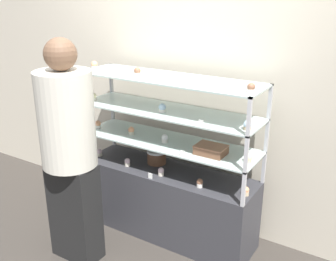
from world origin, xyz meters
TOP-DOWN VIEW (x-y plane):
  - ground_plane at (0.00, 0.00)m, footprint 20.00×20.00m
  - back_wall at (0.00, 0.36)m, footprint 8.00×0.05m
  - display_base at (0.00, 0.00)m, footprint 1.46×0.43m
  - display_riser_lower at (0.00, 0.00)m, footprint 1.46×0.43m
  - display_riser_middle at (0.00, 0.00)m, footprint 1.46×0.43m
  - display_riser_upper at (0.00, 0.00)m, footprint 1.46×0.43m
  - layer_cake_centerpiece at (-0.16, 0.07)m, footprint 0.16×0.16m
  - sheet_cake_frosted at (0.40, -0.05)m, footprint 0.22×0.16m
  - cupcake_0 at (-0.66, -0.07)m, footprint 0.05×0.05m
  - cupcake_1 at (-0.33, -0.10)m, footprint 0.05×0.05m
  - cupcake_2 at (-0.00, -0.11)m, footprint 0.05×0.05m
  - cupcake_3 at (0.35, -0.11)m, footprint 0.05×0.05m
  - cupcake_4 at (0.68, -0.05)m, footprint 0.05×0.05m
  - price_tag_0 at (-0.04, -0.19)m, footprint 0.04×0.00m
  - cupcake_5 at (-0.67, -0.06)m, footprint 0.05×0.05m
  - cupcake_6 at (-0.33, -0.03)m, footprint 0.05×0.05m
  - cupcake_7 at (-0.01, -0.03)m, footprint 0.05×0.05m
  - cupcake_8 at (0.68, -0.04)m, footprint 0.05×0.05m
  - price_tag_1 at (0.24, -0.19)m, footprint 0.04×0.00m
  - cupcake_9 at (-0.67, -0.10)m, footprint 0.06×0.06m
  - cupcake_10 at (-0.01, -0.06)m, footprint 0.06×0.06m
  - cupcake_11 at (0.68, -0.09)m, footprint 0.06×0.06m
  - price_tag_2 at (0.38, -0.19)m, footprint 0.04×0.00m
  - cupcake_12 at (-0.69, -0.04)m, footprint 0.05×0.05m
  - cupcake_13 at (-0.23, -0.06)m, footprint 0.05×0.05m
  - cupcake_14 at (0.21, -0.10)m, footprint 0.05×0.05m
  - cupcake_15 at (0.68, -0.10)m, footprint 0.05×0.05m
  - price_tag_3 at (0.16, -0.19)m, footprint 0.04×0.00m
  - customer_figure at (-0.44, -0.63)m, footprint 0.39×0.39m

SIDE VIEW (x-z plane):
  - ground_plane at x=0.00m, z-range 0.00..0.00m
  - display_base at x=0.00m, z-range 0.00..0.58m
  - price_tag_0 at x=-0.04m, z-range 0.58..0.63m
  - cupcake_0 at x=-0.66m, z-range 0.58..0.65m
  - cupcake_1 at x=-0.33m, z-range 0.58..0.65m
  - cupcake_2 at x=0.00m, z-range 0.58..0.65m
  - cupcake_3 at x=0.35m, z-range 0.58..0.65m
  - cupcake_4 at x=0.68m, z-range 0.58..0.65m
  - layer_cake_centerpiece at x=-0.16m, z-range 0.58..0.70m
  - display_riser_lower at x=0.00m, z-range 0.70..0.95m
  - price_tag_1 at x=0.24m, z-range 0.84..0.88m
  - cupcake_5 at x=-0.67m, z-range 0.84..0.90m
  - cupcake_6 at x=-0.33m, z-range 0.84..0.90m
  - cupcake_7 at x=-0.01m, z-range 0.84..0.90m
  - cupcake_8 at x=0.68m, z-range 0.84..0.90m
  - sheet_cake_frosted at x=0.40m, z-range 0.84..0.90m
  - customer_figure at x=-0.44m, z-range 0.06..1.74m
  - display_riser_middle at x=0.00m, z-range 0.95..1.21m
  - price_tag_2 at x=0.38m, z-range 1.09..1.14m
  - cupcake_9 at x=-0.67m, z-range 1.09..1.16m
  - cupcake_10 at x=-0.01m, z-range 1.09..1.16m
  - cupcake_11 at x=0.68m, z-range 1.09..1.16m
  - back_wall at x=0.00m, z-range 0.00..2.60m
  - display_riser_upper at x=0.00m, z-range 1.21..1.46m
  - price_tag_3 at x=0.16m, z-range 1.35..1.39m
  - cupcake_12 at x=-0.69m, z-range 1.35..1.41m
  - cupcake_13 at x=-0.23m, z-range 1.35..1.41m
  - cupcake_14 at x=0.21m, z-range 1.35..1.41m
  - cupcake_15 at x=0.68m, z-range 1.35..1.41m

